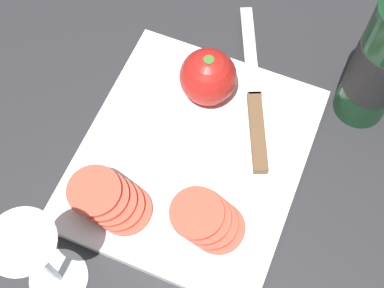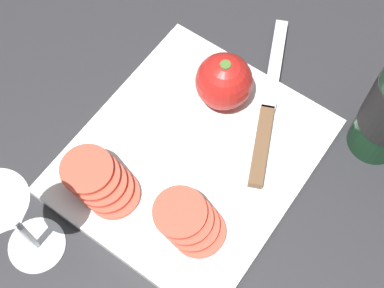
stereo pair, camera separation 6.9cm
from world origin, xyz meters
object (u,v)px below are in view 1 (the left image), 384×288
(wine_glass, at_px, (35,255))
(tomato_slice_stack_near, at_px, (207,220))
(knife, at_px, (257,115))
(whole_tomato, at_px, (208,77))
(tomato_slice_stack_far, at_px, (110,200))

(wine_glass, distance_m, tomato_slice_stack_near, 0.21)
(knife, bearing_deg, wine_glass, 129.12)
(whole_tomato, bearing_deg, wine_glass, -13.33)
(whole_tomato, xyz_separation_m, knife, (0.01, 0.08, -0.03))
(whole_tomato, distance_m, tomato_slice_stack_far, 0.21)
(knife, distance_m, tomato_slice_stack_far, 0.23)
(knife, bearing_deg, tomato_slice_stack_far, 122.39)
(wine_glass, height_order, tomato_slice_stack_near, wine_glass)
(wine_glass, distance_m, knife, 0.35)
(wine_glass, height_order, knife, wine_glass)
(tomato_slice_stack_near, bearing_deg, tomato_slice_stack_far, -79.09)
(wine_glass, distance_m, tomato_slice_stack_far, 0.13)
(tomato_slice_stack_far, bearing_deg, tomato_slice_stack_near, 100.91)
(whole_tomato, height_order, tomato_slice_stack_near, whole_tomato)
(whole_tomato, xyz_separation_m, tomato_slice_stack_far, (0.20, -0.05, -0.02))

